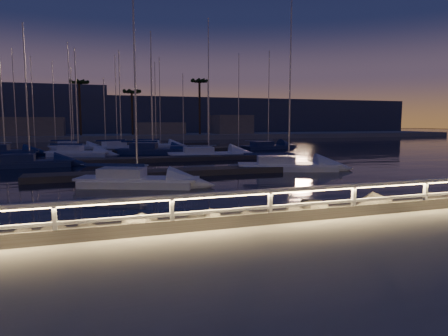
{
  "coord_description": "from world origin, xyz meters",
  "views": [
    {
      "loc": [
        -7.18,
        -10.69,
        3.06
      ],
      "look_at": [
        -2.08,
        4.0,
        1.25
      ],
      "focal_mm": 32.0,
      "sensor_mm": 36.0,
      "label": 1
    }
  ],
  "objects": [
    {
      "name": "ground",
      "position": [
        0.0,
        0.0,
        0.0
      ],
      "size": [
        400.0,
        400.0,
        0.0
      ],
      "primitive_type": "plane",
      "color": "gray",
      "rests_on": "ground"
    },
    {
      "name": "harbor_water",
      "position": [
        0.0,
        31.22,
        -0.97
      ],
      "size": [
        400.0,
        440.0,
        0.6
      ],
      "color": "black",
      "rests_on": "ground"
    },
    {
      "name": "guard_rail",
      "position": [
        -0.07,
        -0.0,
        0.77
      ],
      "size": [
        44.11,
        0.12,
        1.06
      ],
      "color": "silver",
      "rests_on": "ground"
    },
    {
      "name": "riprap",
      "position": [
        0.02,
        1.52,
        -0.22
      ],
      "size": [
        35.26,
        2.4,
        1.27
      ],
      "color": "#635F55",
      "rests_on": "ground"
    },
    {
      "name": "floating_docks",
      "position": [
        0.0,
        32.5,
        -0.4
      ],
      "size": [
        22.0,
        36.0,
        0.4
      ],
      "color": "#554D47",
      "rests_on": "ground"
    },
    {
      "name": "far_shore",
      "position": [
        -0.12,
        74.05,
        0.29
      ],
      "size": [
        160.0,
        14.0,
        5.2
      ],
      "color": "gray",
      "rests_on": "ground"
    },
    {
      "name": "palm_left",
      "position": [
        -8.0,
        72.0,
        10.14
      ],
      "size": [
        3.0,
        3.0,
        11.2
      ],
      "color": "#4E3824",
      "rests_on": "ground"
    },
    {
      "name": "palm_center",
      "position": [
        2.0,
        73.0,
        8.78
      ],
      "size": [
        3.0,
        3.0,
        9.7
      ],
      "color": "#4E3824",
      "rests_on": "ground"
    },
    {
      "name": "palm_right",
      "position": [
        16.0,
        72.0,
        11.03
      ],
      "size": [
        3.0,
        3.0,
        12.2
      ],
      "color": "#4E3824",
      "rests_on": "ground"
    },
    {
      "name": "distant_hills",
      "position": [
        -22.13,
        133.69,
        4.74
      ],
      "size": [
        230.0,
        37.5,
        18.0
      ],
      "color": "#394059",
      "rests_on": "ground"
    },
    {
      "name": "sailboat_b",
      "position": [
        -4.67,
        12.08,
        -0.2
      ],
      "size": [
        6.98,
        4.47,
        11.6
      ],
      "rotation": [
        0.0,
        0.0,
        -0.41
      ],
      "color": "white",
      "rests_on": "ground"
    },
    {
      "name": "sailboat_c",
      "position": [
        7.0,
        15.98,
        -0.19
      ],
      "size": [
        7.79,
        4.44,
        12.78
      ],
      "rotation": [
        0.0,
        0.0,
        -0.33
      ],
      "color": "white",
      "rests_on": "ground"
    },
    {
      "name": "sailboat_e",
      "position": [
        -8.11,
        34.43,
        -0.18
      ],
      "size": [
        6.87,
        3.9,
        11.36
      ],
      "rotation": [
        0.0,
        0.0,
        -0.32
      ],
      "color": "white",
      "rests_on": "ground"
    },
    {
      "name": "sailboat_f",
      "position": [
        -11.69,
        24.89,
        -0.2
      ],
      "size": [
        6.74,
        2.08,
        11.45
      ],
      "rotation": [
        0.0,
        0.0,
        -0.0
      ],
      "color": "navy",
      "rests_on": "ground"
    },
    {
      "name": "sailboat_h",
      "position": [
        4.42,
        28.18,
        -0.19
      ],
      "size": [
        8.47,
        3.51,
        13.9
      ],
      "rotation": [
        0.0,
        0.0,
        -0.13
      ],
      "color": "white",
      "rests_on": "ground"
    },
    {
      "name": "sailboat_i",
      "position": [
        -15.8,
        38.54,
        -0.16
      ],
      "size": [
        7.17,
        2.6,
        12.05
      ],
      "rotation": [
        0.0,
        0.0,
        -0.07
      ],
      "color": "navy",
      "rests_on": "ground"
    },
    {
      "name": "sailboat_j",
      "position": [
        -0.17,
        35.01,
        -0.15
      ],
      "size": [
        8.31,
        5.08,
        13.76
      ],
      "rotation": [
        0.0,
        0.0,
        -0.38
      ],
      "color": "navy",
      "rests_on": "ground"
    },
    {
      "name": "sailboat_k",
      "position": [
        2.05,
        45.87,
        -0.21
      ],
      "size": [
        7.09,
        2.21,
        11.96
      ],
      "rotation": [
        0.0,
        0.0,
        -0.0
      ],
      "color": "white",
      "rests_on": "ground"
    },
    {
      "name": "sailboat_l",
      "position": [
        15.84,
        38.09,
        -0.2
      ],
      "size": [
        7.95,
        3.52,
        13.01
      ],
      "rotation": [
        0.0,
        0.0,
        0.17
      ],
      "color": "navy",
      "rests_on": "ground"
    },
    {
      "name": "sailboat_m",
      "position": [
        -8.87,
        45.72,
        -0.19
      ],
      "size": [
        6.49,
        2.96,
        10.73
      ],
      "rotation": [
        0.0,
        0.0,
        0.18
      ],
      "color": "white",
      "rests_on": "ground"
    },
    {
      "name": "sailboat_n",
      "position": [
        -3.06,
        42.01,
        -0.17
      ],
      "size": [
        7.67,
        4.51,
        12.65
      ],
      "rotation": [
        0.0,
        0.0,
        0.35
      ],
      "color": "white",
      "rests_on": "ground"
    }
  ]
}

